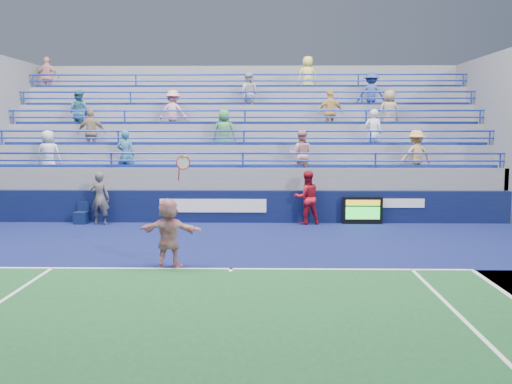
{
  "coord_description": "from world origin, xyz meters",
  "views": [
    {
      "loc": [
        0.8,
        -12.66,
        3.21
      ],
      "look_at": [
        0.52,
        2.5,
        1.5
      ],
      "focal_mm": 40.0,
      "sensor_mm": 36.0,
      "label": 1
    }
  ],
  "objects_px": {
    "serve_speed_board": "(362,211)",
    "ball_girl": "(307,198)",
    "tennis_player": "(169,233)",
    "judge_chair": "(81,217)",
    "line_judge": "(100,198)"
  },
  "relations": [
    {
      "from": "judge_chair",
      "to": "ball_girl",
      "type": "bearing_deg",
      "value": 0.6
    },
    {
      "from": "judge_chair",
      "to": "serve_speed_board",
      "type": "bearing_deg",
      "value": 0.72
    },
    {
      "from": "line_judge",
      "to": "ball_girl",
      "type": "xyz_separation_m",
      "value": [
        6.87,
        0.22,
        0.01
      ]
    },
    {
      "from": "line_judge",
      "to": "ball_girl",
      "type": "distance_m",
      "value": 6.87
    },
    {
      "from": "tennis_player",
      "to": "ball_girl",
      "type": "height_order",
      "value": "tennis_player"
    },
    {
      "from": "judge_chair",
      "to": "line_judge",
      "type": "xyz_separation_m",
      "value": [
        0.68,
        -0.14,
        0.65
      ]
    },
    {
      "from": "ball_girl",
      "to": "line_judge",
      "type": "bearing_deg",
      "value": -11.58
    },
    {
      "from": "judge_chair",
      "to": "ball_girl",
      "type": "height_order",
      "value": "ball_girl"
    },
    {
      "from": "serve_speed_board",
      "to": "tennis_player",
      "type": "height_order",
      "value": "tennis_player"
    },
    {
      "from": "judge_chair",
      "to": "tennis_player",
      "type": "xyz_separation_m",
      "value": [
        3.96,
        -5.92,
        0.58
      ]
    },
    {
      "from": "ball_girl",
      "to": "serve_speed_board",
      "type": "bearing_deg",
      "value": 167.86
    },
    {
      "from": "serve_speed_board",
      "to": "ball_girl",
      "type": "relative_size",
      "value": 0.74
    },
    {
      "from": "serve_speed_board",
      "to": "tennis_player",
      "type": "relative_size",
      "value": 0.51
    },
    {
      "from": "line_judge",
      "to": "ball_girl",
      "type": "relative_size",
      "value": 0.99
    },
    {
      "from": "ball_girl",
      "to": "tennis_player",
      "type": "bearing_deg",
      "value": 45.76
    }
  ]
}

